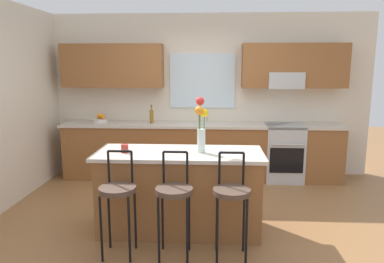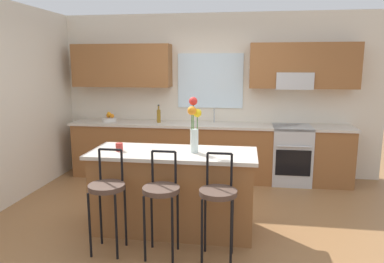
% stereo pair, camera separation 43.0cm
% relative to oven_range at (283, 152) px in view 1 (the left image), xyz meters
% --- Properties ---
extents(ground_plane, '(14.00, 14.00, 0.00)m').
position_rel_oven_range_xyz_m(ground_plane, '(-1.33, -1.68, -0.46)').
color(ground_plane, olive).
extents(back_wall_assembly, '(5.60, 0.50, 2.70)m').
position_rel_oven_range_xyz_m(back_wall_assembly, '(-1.31, 0.31, 1.05)').
color(back_wall_assembly, beige).
rests_on(back_wall_assembly, ground).
extents(counter_run, '(4.56, 0.64, 0.92)m').
position_rel_oven_range_xyz_m(counter_run, '(-1.33, 0.02, 0.01)').
color(counter_run, brown).
rests_on(counter_run, ground).
extents(sink_faucet, '(0.02, 0.13, 0.23)m').
position_rel_oven_range_xyz_m(sink_faucet, '(-1.25, 0.17, 0.60)').
color(sink_faucet, '#B7BABC').
rests_on(sink_faucet, counter_run).
extents(oven_range, '(0.60, 0.64, 0.92)m').
position_rel_oven_range_xyz_m(oven_range, '(0.00, 0.00, 0.00)').
color(oven_range, '#B7BABC').
rests_on(oven_range, ground).
extents(kitchen_island, '(1.85, 0.74, 0.92)m').
position_rel_oven_range_xyz_m(kitchen_island, '(-1.52, -1.93, 0.00)').
color(kitchen_island, brown).
rests_on(kitchen_island, ground).
extents(bar_stool_near, '(0.36, 0.36, 1.04)m').
position_rel_oven_range_xyz_m(bar_stool_near, '(-2.07, -2.51, 0.18)').
color(bar_stool_near, black).
rests_on(bar_stool_near, ground).
extents(bar_stool_middle, '(0.36, 0.36, 1.04)m').
position_rel_oven_range_xyz_m(bar_stool_middle, '(-1.52, -2.51, 0.18)').
color(bar_stool_middle, black).
rests_on(bar_stool_middle, ground).
extents(bar_stool_far, '(0.36, 0.36, 1.04)m').
position_rel_oven_range_xyz_m(bar_stool_far, '(-0.97, -2.51, 0.18)').
color(bar_stool_far, black).
rests_on(bar_stool_far, ground).
extents(flower_vase, '(0.15, 0.14, 0.61)m').
position_rel_oven_range_xyz_m(flower_vase, '(-1.28, -1.94, 0.78)').
color(flower_vase, silver).
rests_on(flower_vase, kitchen_island).
extents(mug_ceramic, '(0.08, 0.08, 0.09)m').
position_rel_oven_range_xyz_m(mug_ceramic, '(-2.12, -1.99, 0.51)').
color(mug_ceramic, '#A52D28').
rests_on(mug_ceramic, kitchen_island).
extents(fruit_bowl_oranges, '(0.24, 0.24, 0.16)m').
position_rel_oven_range_xyz_m(fruit_bowl_oranges, '(-3.02, 0.03, 0.51)').
color(fruit_bowl_oranges, silver).
rests_on(fruit_bowl_oranges, counter_run).
extents(bottle_olive_oil, '(0.06, 0.06, 0.30)m').
position_rel_oven_range_xyz_m(bottle_olive_oil, '(-2.16, 0.02, 0.58)').
color(bottle_olive_oil, olive).
rests_on(bottle_olive_oil, counter_run).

